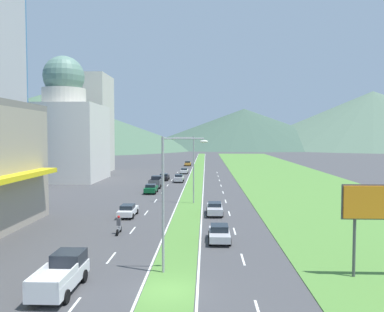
{
  "coord_description": "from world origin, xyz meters",
  "views": [
    {
      "loc": [
        2.26,
        -22.96,
        9.49
      ],
      "look_at": [
        -0.28,
        46.22,
        5.85
      ],
      "focal_mm": 36.07,
      "sensor_mm": 36.0,
      "label": 1
    }
  ],
  "objects_px": {
    "car_1": "(219,233)",
    "car_4": "(164,177)",
    "car_7": "(151,189)",
    "motorcycle_rider": "(119,226)",
    "pickup_truck_0": "(156,182)",
    "street_lamp_mid": "(191,165)",
    "car_3": "(215,208)",
    "car_8": "(179,178)",
    "pickup_truck_1": "(62,274)",
    "billboard_roadside": "(384,207)",
    "street_lamp_near": "(168,195)",
    "car_6": "(128,210)",
    "car_2": "(188,163)",
    "car_0": "(184,171)"
  },
  "relations": [
    {
      "from": "car_3",
      "to": "car_8",
      "type": "bearing_deg",
      "value": -168.49
    },
    {
      "from": "pickup_truck_0",
      "to": "pickup_truck_1",
      "type": "relative_size",
      "value": 1.0
    },
    {
      "from": "street_lamp_mid",
      "to": "car_4",
      "type": "distance_m",
      "value": 29.48
    },
    {
      "from": "car_7",
      "to": "pickup_truck_0",
      "type": "relative_size",
      "value": 0.78
    },
    {
      "from": "street_lamp_near",
      "to": "car_7",
      "type": "bearing_deg",
      "value": 100.0
    },
    {
      "from": "car_3",
      "to": "car_6",
      "type": "xyz_separation_m",
      "value": [
        -10.23,
        -1.4,
        -0.03
      ]
    },
    {
      "from": "car_7",
      "to": "motorcycle_rider",
      "type": "distance_m",
      "value": 26.43
    },
    {
      "from": "car_6",
      "to": "pickup_truck_0",
      "type": "distance_m",
      "value": 25.64
    },
    {
      "from": "street_lamp_mid",
      "to": "car_3",
      "type": "height_order",
      "value": "street_lamp_mid"
    },
    {
      "from": "street_lamp_near",
      "to": "pickup_truck_1",
      "type": "xyz_separation_m",
      "value": [
        -6.26,
        -3.12,
        -4.46
      ]
    },
    {
      "from": "street_lamp_mid",
      "to": "pickup_truck_1",
      "type": "distance_m",
      "value": 31.53
    },
    {
      "from": "car_0",
      "to": "billboard_roadside",
      "type": "bearing_deg",
      "value": -166.29
    },
    {
      "from": "car_1",
      "to": "street_lamp_near",
      "type": "bearing_deg",
      "value": -25.0
    },
    {
      "from": "car_4",
      "to": "pickup_truck_1",
      "type": "bearing_deg",
      "value": -179.91
    },
    {
      "from": "car_3",
      "to": "pickup_truck_0",
      "type": "xyz_separation_m",
      "value": [
        -10.26,
        24.24,
        0.23
      ]
    },
    {
      "from": "car_1",
      "to": "pickup_truck_1",
      "type": "distance_m",
      "value": 15.11
    },
    {
      "from": "car_0",
      "to": "motorcycle_rider",
      "type": "distance_m",
      "value": 59.9
    },
    {
      "from": "car_8",
      "to": "car_6",
      "type": "bearing_deg",
      "value": 173.89
    },
    {
      "from": "billboard_roadside",
      "to": "pickup_truck_1",
      "type": "distance_m",
      "value": 21.15
    },
    {
      "from": "street_lamp_near",
      "to": "street_lamp_mid",
      "type": "relative_size",
      "value": 1.01
    },
    {
      "from": "car_8",
      "to": "pickup_truck_1",
      "type": "relative_size",
      "value": 0.78
    },
    {
      "from": "car_3",
      "to": "motorcycle_rider",
      "type": "bearing_deg",
      "value": -44.94
    },
    {
      "from": "car_7",
      "to": "car_3",
      "type": "bearing_deg",
      "value": -149.1
    },
    {
      "from": "car_1",
      "to": "car_3",
      "type": "distance_m",
      "value": 11.75
    },
    {
      "from": "street_lamp_near",
      "to": "car_6",
      "type": "relative_size",
      "value": 2.07
    },
    {
      "from": "car_1",
      "to": "car_8",
      "type": "distance_m",
      "value": 44.71
    },
    {
      "from": "motorcycle_rider",
      "to": "street_lamp_mid",
      "type": "bearing_deg",
      "value": -20.51
    },
    {
      "from": "car_4",
      "to": "car_0",
      "type": "bearing_deg",
      "value": -13.39
    },
    {
      "from": "billboard_roadside",
      "to": "pickup_truck_0",
      "type": "xyz_separation_m",
      "value": [
        -20.98,
        44.53,
        -3.81
      ]
    },
    {
      "from": "car_8",
      "to": "motorcycle_rider",
      "type": "distance_m",
      "value": 42.02
    },
    {
      "from": "street_lamp_mid",
      "to": "car_6",
      "type": "xyz_separation_m",
      "value": [
        -7.11,
        -8.86,
        -4.7
      ]
    },
    {
      "from": "pickup_truck_1",
      "to": "motorcycle_rider",
      "type": "distance_m",
      "value": 13.55
    },
    {
      "from": "car_2",
      "to": "car_8",
      "type": "bearing_deg",
      "value": -179.69
    },
    {
      "from": "car_1",
      "to": "car_4",
      "type": "height_order",
      "value": "car_1"
    },
    {
      "from": "street_lamp_near",
      "to": "pickup_truck_0",
      "type": "distance_m",
      "value": 44.86
    },
    {
      "from": "street_lamp_mid",
      "to": "car_4",
      "type": "height_order",
      "value": "street_lamp_mid"
    },
    {
      "from": "car_4",
      "to": "car_8",
      "type": "bearing_deg",
      "value": -134.17
    },
    {
      "from": "street_lamp_mid",
      "to": "car_0",
      "type": "relative_size",
      "value": 2.11
    },
    {
      "from": "billboard_roadside",
      "to": "pickup_truck_0",
      "type": "height_order",
      "value": "billboard_roadside"
    },
    {
      "from": "street_lamp_near",
      "to": "car_8",
      "type": "xyz_separation_m",
      "value": [
        -2.97,
        52.34,
        -4.64
      ]
    },
    {
      "from": "car_1",
      "to": "car_7",
      "type": "height_order",
      "value": "car_7"
    },
    {
      "from": "street_lamp_near",
      "to": "car_6",
      "type": "distance_m",
      "value": 20.2
    },
    {
      "from": "car_4",
      "to": "car_7",
      "type": "height_order",
      "value": "car_7"
    },
    {
      "from": "street_lamp_mid",
      "to": "pickup_truck_0",
      "type": "relative_size",
      "value": 1.74
    },
    {
      "from": "car_4",
      "to": "car_7",
      "type": "distance_m",
      "value": 18.79
    },
    {
      "from": "street_lamp_mid",
      "to": "pickup_truck_1",
      "type": "height_order",
      "value": "street_lamp_mid"
    },
    {
      "from": "car_8",
      "to": "pickup_truck_0",
      "type": "bearing_deg",
      "value": 156.01
    },
    {
      "from": "car_1",
      "to": "pickup_truck_0",
      "type": "xyz_separation_m",
      "value": [
        -10.42,
        35.99,
        0.24
      ]
    },
    {
      "from": "car_8",
      "to": "car_7",
      "type": "bearing_deg",
      "value": 167.17
    },
    {
      "from": "pickup_truck_0",
      "to": "street_lamp_mid",
      "type": "bearing_deg",
      "value": -156.98
    }
  ]
}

